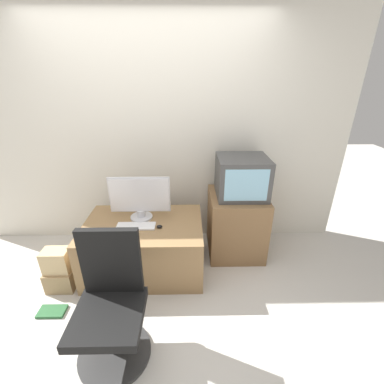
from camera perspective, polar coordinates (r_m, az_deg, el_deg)
name	(u,v)px	position (r m, az deg, el deg)	size (l,w,h in m)	color
ground_plane	(145,320)	(2.48, -10.44, -26.15)	(12.00, 12.00, 0.00)	beige
wall_back	(154,135)	(2.96, -8.53, 12.46)	(4.40, 0.05, 2.60)	silver
desk	(145,246)	(2.79, -10.45, -11.69)	(1.18, 0.79, 0.55)	#937047
side_stand	(236,224)	(3.00, 9.71, -6.94)	(0.61, 0.62, 0.72)	olive
main_monitor	(140,198)	(2.63, -11.51, -1.35)	(0.61, 0.23, 0.45)	silver
keyboard	(136,226)	(2.59, -12.35, -7.41)	(0.38, 0.14, 0.01)	white
mouse	(159,227)	(2.53, -7.25, -7.63)	(0.06, 0.04, 0.03)	black
crt_tv	(242,177)	(2.75, 11.01, 3.34)	(0.52, 0.48, 0.42)	#474747
office_chair	(111,308)	(2.08, -17.57, -23.44)	(0.53, 0.53, 0.96)	#333333
cardboard_box_lower	(62,278)	(2.92, -26.97, -16.76)	(0.26, 0.21, 0.21)	#A3845B
cardboard_box_upper	(57,261)	(2.79, -27.83, -13.34)	(0.24, 0.16, 0.23)	#D1B27F
book	(52,311)	(2.78, -28.65, -22.25)	(0.23, 0.13, 0.02)	#2D6638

